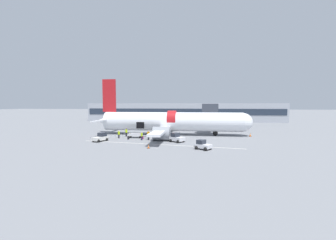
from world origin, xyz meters
name	(u,v)px	position (x,y,z in m)	size (l,w,h in m)	color
ground_plane	(169,138)	(0.00, 0.00, 0.00)	(500.00, 500.00, 0.00)	slate
apron_marking_line	(158,144)	(-0.82, -7.92, 0.00)	(28.07, 4.31, 0.01)	silver
terminal_strip	(183,112)	(0.00, 45.20, 3.56)	(76.13, 10.24, 7.11)	#9EA3AD
jet_bridge_stub	(209,111)	(8.47, 11.62, 5.16)	(3.59, 12.90, 6.86)	#4C4C51
airplane	(170,122)	(-0.28, 4.15, 2.87)	(34.54, 29.83, 12.37)	white
baggage_tug_lead	(203,145)	(6.57, -11.02, 0.61)	(2.76, 2.58, 1.44)	silver
baggage_tug_mid	(101,138)	(-11.78, -6.09, 0.67)	(2.48, 3.27, 1.56)	silver
baggage_tug_rear	(177,138)	(2.05, -4.96, 0.69)	(3.00, 2.80, 1.63)	silver
baggage_cart_loading	(136,136)	(-6.63, -1.05, 0.45)	(3.84, 2.15, 0.91)	silver
ground_crew_loader_a	(126,132)	(-9.06, 0.41, 0.89)	(0.57, 0.52, 1.69)	black
ground_crew_loader_b	(148,135)	(-3.45, -3.46, 0.94)	(0.57, 0.57, 1.79)	black
ground_crew_driver	(119,134)	(-9.76, -2.18, 0.83)	(0.54, 0.47, 1.58)	black
ground_crew_supervisor	(142,136)	(-4.66, -3.86, 0.82)	(0.48, 0.52, 1.56)	#1E2338
suitcase_on_tarmac_upright	(142,138)	(-4.87, -2.70, 0.30)	(0.54, 0.29, 0.71)	#721951
suitcase_on_tarmac_spare	(128,138)	(-7.42, -3.42, 0.28)	(0.40, 0.31, 0.67)	black
safety_cone_nose	(250,135)	(16.71, 3.87, 0.33)	(0.57, 0.57, 0.71)	black
safety_cone_engine_left	(148,146)	(-1.68, -11.36, 0.28)	(0.46, 0.46, 0.61)	black
safety_cone_wingtip	(169,139)	(0.44, -3.65, 0.29)	(0.51, 0.51, 0.62)	black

